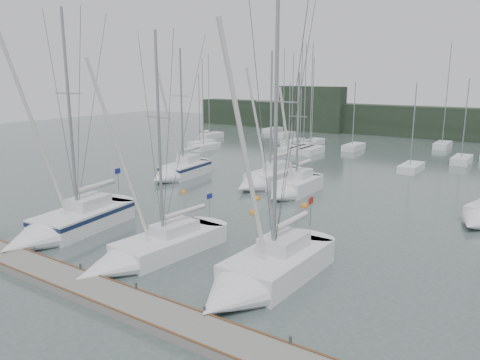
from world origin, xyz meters
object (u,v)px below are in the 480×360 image
sailboat_near_right (257,278)px  buoy_c (184,193)px  sailboat_mid_b (263,180)px  sailboat_mid_c (291,189)px  buoy_b (305,206)px  sailboat_near_left (62,227)px  sailboat_mid_a (177,172)px  buoy_d (257,199)px  buoy_a (253,213)px  sailboat_near_center (141,254)px

sailboat_near_right → buoy_c: size_ratio=28.93×
sailboat_near_right → sailboat_mid_b: 21.03m
sailboat_mid_c → buoy_c: sailboat_mid_c is taller
sailboat_mid_c → buoy_b: (2.45, -2.34, -0.58)m
sailboat_mid_c → sailboat_near_right: bearing=-67.7°
sailboat_near_left → buoy_b: sailboat_near_left is taller
sailboat_near_right → buoy_b: (-4.59, 14.31, -0.60)m
sailboat_mid_a → buoy_d: 10.92m
sailboat_near_right → sailboat_mid_a: (-19.53, 16.36, 0.06)m
buoy_a → buoy_b: buoy_a is taller
sailboat_near_center → sailboat_near_right: sailboat_near_right is taller
sailboat_mid_c → buoy_a: (0.13, -6.14, -0.58)m
sailboat_near_right → buoy_a: size_ratio=24.89×
sailboat_near_center → buoy_b: (2.36, 15.09, -0.49)m
sailboat_mid_a → buoy_c: (4.26, -4.00, -0.66)m
sailboat_near_right → buoy_b: 15.04m
buoy_a → sailboat_mid_b: bearing=116.4°
sailboat_mid_a → sailboat_mid_c: sailboat_mid_a is taller
sailboat_near_center → buoy_a: (0.04, 11.29, -0.49)m
sailboat_near_center → buoy_a: size_ratio=22.17×
sailboat_mid_c → sailboat_mid_b: bearing=157.6°
sailboat_mid_a → buoy_b: bearing=-14.0°
buoy_b → sailboat_mid_b: bearing=148.1°
sailboat_mid_b → sailboat_mid_c: size_ratio=1.17×
sailboat_mid_b → buoy_a: bearing=-60.4°
sailboat_near_center → buoy_b: size_ratio=22.89×
sailboat_mid_b → buoy_b: size_ratio=22.24×
buoy_d → sailboat_near_right: bearing=-57.9°
buoy_a → buoy_b: (2.33, 3.80, 0.00)m
sailboat_near_left → buoy_a: sailboat_near_left is taller
sailboat_near_left → buoy_a: size_ratio=25.08×
sailboat_mid_c → buoy_d: bearing=-126.5°
sailboat_mid_a → sailboat_mid_c: bearing=-4.8°
buoy_c → buoy_a: bearing=-12.5°
buoy_a → buoy_c: size_ratio=1.16×
sailboat_mid_a → buoy_a: 13.91m
sailboat_mid_c → buoy_c: size_ratio=21.30×
sailboat_mid_b → buoy_c: bearing=-125.4°
sailboat_near_right → sailboat_mid_c: (-7.05, 16.65, -0.01)m
buoy_b → buoy_d: (-4.27, -0.17, 0.00)m
sailboat_mid_c → buoy_b: sailboat_mid_c is taller
buoy_a → sailboat_mid_a: bearing=155.1°
sailboat_near_center → buoy_d: sailboat_near_center is taller
sailboat_near_right → sailboat_mid_b: sailboat_near_right is taller
sailboat_mid_a → buoy_c: sailboat_mid_a is taller
sailboat_near_left → buoy_a: bearing=48.8°
sailboat_mid_c → buoy_a: sailboat_mid_c is taller
sailboat_near_center → buoy_d: (-1.90, 14.92, -0.49)m
sailboat_near_left → buoy_b: 17.72m
sailboat_near_left → sailboat_mid_c: sailboat_near_left is taller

